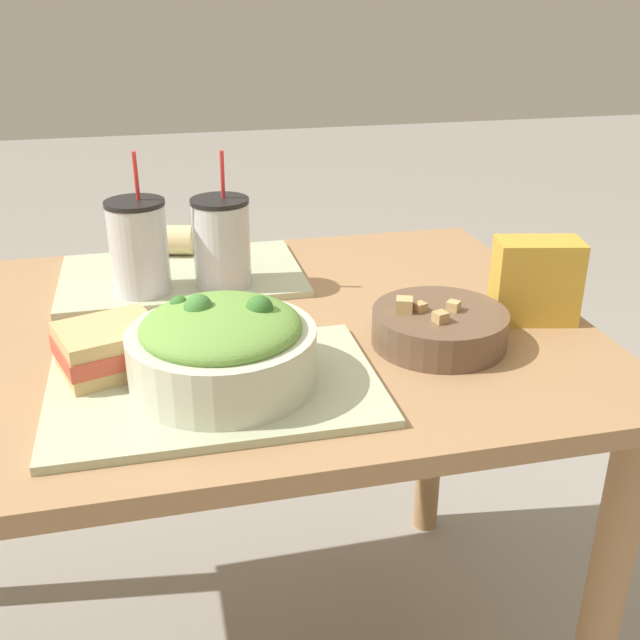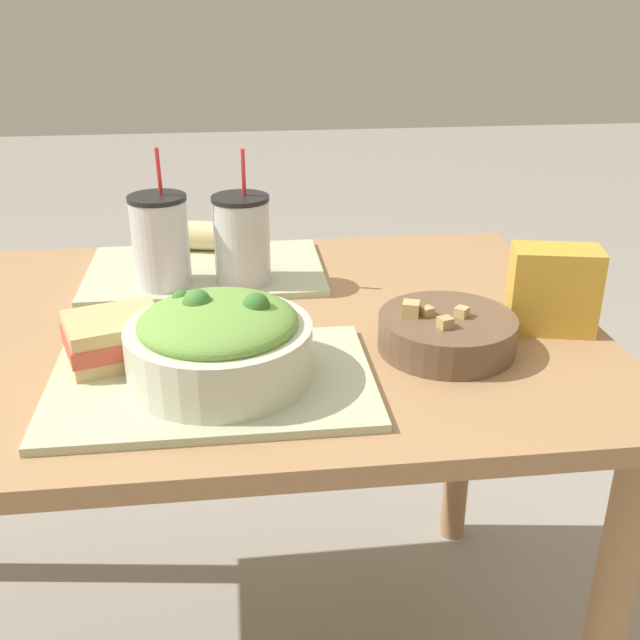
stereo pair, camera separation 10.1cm
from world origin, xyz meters
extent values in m
cube|color=#A37A51|center=(0.00, 0.00, 0.75)|extent=(1.29, 0.82, 0.03)
cylinder|color=#A37A51|center=(0.58, 0.35, 0.37)|extent=(0.06, 0.06, 0.74)
cube|color=#B2BC99|center=(0.04, -0.20, 0.77)|extent=(0.43, 0.29, 0.01)
cube|color=#B2BC99|center=(0.02, 0.23, 0.77)|extent=(0.43, 0.29, 0.01)
cylinder|color=beige|center=(0.05, -0.20, 0.82)|extent=(0.25, 0.25, 0.08)
ellipsoid|color=#6B9E42|center=(0.05, -0.20, 0.86)|extent=(0.21, 0.21, 0.05)
sphere|color=#427F38|center=(0.02, -0.19, 0.88)|extent=(0.04, 0.04, 0.04)
sphere|color=#38702D|center=(0.10, -0.20, 0.88)|extent=(0.04, 0.04, 0.04)
sphere|color=#38702D|center=(0.00, -0.15, 0.88)|extent=(0.03, 0.03, 0.03)
cube|color=beige|center=(0.03, -0.22, 0.87)|extent=(0.04, 0.04, 0.01)
cube|color=beige|center=(0.07, -0.17, 0.87)|extent=(0.05, 0.06, 0.01)
cube|color=beige|center=(0.07, -0.19, 0.87)|extent=(0.04, 0.05, 0.01)
cylinder|color=brown|center=(0.38, -0.13, 0.79)|extent=(0.20, 0.20, 0.05)
cylinder|color=brown|center=(0.38, -0.13, 0.81)|extent=(0.18, 0.18, 0.01)
cube|color=tan|center=(0.36, -0.17, 0.83)|extent=(0.02, 0.02, 0.02)
cube|color=tan|center=(0.40, -0.13, 0.83)|extent=(0.02, 0.02, 0.02)
cube|color=tan|center=(0.33, -0.12, 0.83)|extent=(0.03, 0.03, 0.02)
cube|color=tan|center=(0.35, -0.12, 0.83)|extent=(0.02, 0.02, 0.02)
cube|color=tan|center=(-0.10, -0.13, 0.79)|extent=(0.16, 0.14, 0.02)
cube|color=#C64C38|center=(-0.10, -0.13, 0.81)|extent=(0.16, 0.15, 0.02)
cube|color=tan|center=(-0.10, -0.13, 0.83)|extent=(0.16, 0.14, 0.02)
cylinder|color=#DBBC84|center=(-0.02, -0.09, 0.81)|extent=(0.13, 0.08, 0.06)
cylinder|color=beige|center=(0.03, -0.10, 0.81)|extent=(0.02, 0.05, 0.05)
cylinder|color=#DBBC84|center=(0.00, 0.34, 0.81)|extent=(0.11, 0.08, 0.06)
cylinder|color=beige|center=(0.05, 0.33, 0.81)|extent=(0.02, 0.05, 0.05)
cylinder|color=silver|center=(-0.05, 0.15, 0.86)|extent=(0.10, 0.10, 0.15)
cylinder|color=black|center=(-0.05, 0.15, 0.85)|extent=(0.09, 0.09, 0.12)
cylinder|color=black|center=(-0.05, 0.15, 0.94)|extent=(0.10, 0.10, 0.01)
cylinder|color=red|center=(-0.04, 0.15, 0.98)|extent=(0.01, 0.02, 0.09)
cylinder|color=silver|center=(0.09, 0.15, 0.85)|extent=(0.10, 0.10, 0.15)
cylinder|color=#701E47|center=(0.09, 0.15, 0.84)|extent=(0.09, 0.09, 0.12)
cylinder|color=black|center=(0.09, 0.15, 0.93)|extent=(0.10, 0.10, 0.01)
cylinder|color=red|center=(0.10, 0.15, 0.97)|extent=(0.01, 0.02, 0.09)
cube|color=gold|center=(0.56, -0.08, 0.83)|extent=(0.14, 0.10, 0.13)
cube|color=white|center=(0.00, 0.01, 0.77)|extent=(0.15, 0.12, 0.00)
camera|label=1|loc=(-0.02, -1.08, 1.26)|focal=42.00mm
camera|label=2|loc=(0.08, -1.10, 1.26)|focal=42.00mm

